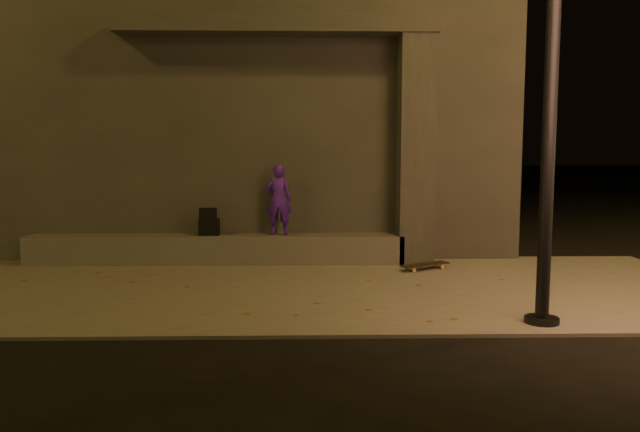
{
  "coord_description": "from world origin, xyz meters",
  "views": [
    {
      "loc": [
        -0.04,
        -6.2,
        1.89
      ],
      "look_at": [
        0.14,
        2.0,
        0.99
      ],
      "focal_mm": 35.0,
      "sensor_mm": 36.0,
      "label": 1
    }
  ],
  "objects_px": {
    "skateboarder": "(279,200)",
    "backpack": "(209,226)",
    "skateboard": "(425,265)",
    "column": "(416,151)"
  },
  "relations": [
    {
      "from": "skateboarder",
      "to": "backpack",
      "type": "height_order",
      "value": "skateboarder"
    },
    {
      "from": "backpack",
      "to": "skateboard",
      "type": "bearing_deg",
      "value": -11.4
    },
    {
      "from": "backpack",
      "to": "skateboard",
      "type": "distance_m",
      "value": 3.47
    },
    {
      "from": "column",
      "to": "skateboard",
      "type": "relative_size",
      "value": 4.39
    },
    {
      "from": "skateboarder",
      "to": "column",
      "type": "bearing_deg",
      "value": -176.25
    },
    {
      "from": "column",
      "to": "backpack",
      "type": "bearing_deg",
      "value": 180.0
    },
    {
      "from": "column",
      "to": "backpack",
      "type": "distance_m",
      "value": 3.52
    },
    {
      "from": "column",
      "to": "backpack",
      "type": "xyz_separation_m",
      "value": [
        -3.31,
        0.0,
        -1.2
      ]
    },
    {
      "from": "column",
      "to": "skateboarder",
      "type": "bearing_deg",
      "value": 180.0
    },
    {
      "from": "column",
      "to": "skateboarder",
      "type": "distance_m",
      "value": 2.33
    }
  ]
}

